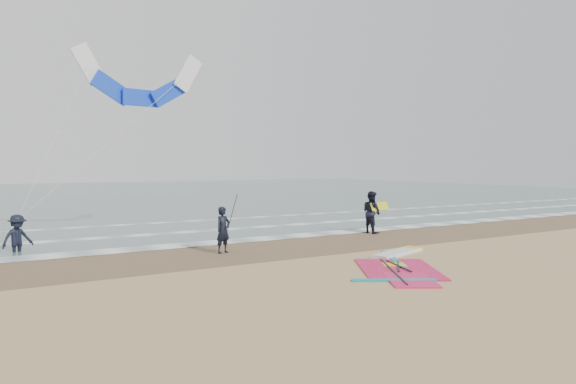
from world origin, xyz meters
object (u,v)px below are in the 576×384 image
windsurf_rig (400,264)px  person_standing (223,230)px  person_walking (371,212)px  person_wading (17,229)px  surf_kite (140,84)px

windsurf_rig → person_standing: size_ratio=3.23×
person_walking → person_wading: size_ratio=1.13×
person_standing → windsurf_rig: bearing=-71.7°
windsurf_rig → person_walking: (4.25, 6.48, 0.95)m
windsurf_rig → person_standing: 6.37m
person_walking → person_wading: (-14.61, 2.37, -0.11)m
person_standing → person_walking: (8.20, 1.55, 0.14)m
person_standing → person_wading: (-6.41, 3.93, 0.03)m
person_walking → person_wading: person_walking is taller
person_walking → surf_kite: bearing=57.3°
surf_kite → person_wading: bearing=-152.2°
person_wading → windsurf_rig: bearing=-65.3°
person_wading → person_standing: bearing=-56.3°
person_walking → person_wading: 14.80m
person_wading → surf_kite: (5.27, 2.77, 6.04)m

